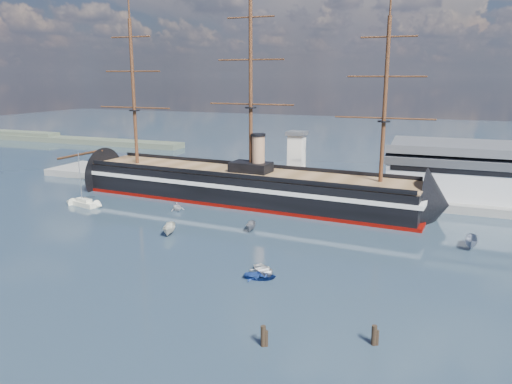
% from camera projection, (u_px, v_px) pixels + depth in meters
% --- Properties ---
extents(ground, '(600.00, 600.00, 0.00)m').
position_uv_depth(ground, '(236.00, 225.00, 107.28)').
color(ground, '#2C3B47').
rests_on(ground, ground).
extents(quay, '(180.00, 18.00, 2.00)m').
position_uv_depth(quay, '(324.00, 193.00, 136.16)').
color(quay, slate).
rests_on(quay, ground).
extents(quay_tower, '(5.00, 5.00, 15.00)m').
position_uv_depth(quay_tower, '(296.00, 158.00, 133.77)').
color(quay_tower, silver).
rests_on(quay_tower, ground).
extents(shoreline, '(120.00, 10.00, 4.00)m').
position_uv_depth(shoreline, '(56.00, 138.00, 243.42)').
color(shoreline, '#3F4C38').
rests_on(shoreline, ground).
extents(warship, '(113.39, 22.19, 53.94)m').
position_uv_depth(warship, '(237.00, 185.00, 127.55)').
color(warship, black).
rests_on(warship, ground).
extents(sailboat, '(8.61, 4.52, 13.22)m').
position_uv_depth(sailboat, '(84.00, 203.00, 122.98)').
color(sailboat, beige).
rests_on(sailboat, ground).
extents(motorboat_a, '(7.03, 4.45, 2.64)m').
position_uv_depth(motorboat_a, '(170.00, 235.00, 100.91)').
color(motorboat_a, beige).
rests_on(motorboat_a, ground).
extents(motorboat_b, '(1.93, 3.38, 1.48)m').
position_uv_depth(motorboat_b, '(260.00, 279.00, 78.93)').
color(motorboat_b, navy).
rests_on(motorboat_b, ground).
extents(motorboat_c, '(5.79, 3.07, 2.20)m').
position_uv_depth(motorboat_c, '(251.00, 231.00, 103.40)').
color(motorboat_c, slate).
rests_on(motorboat_c, ground).
extents(motorboat_d, '(5.53, 6.29, 2.17)m').
position_uv_depth(motorboat_d, '(177.00, 211.00, 118.81)').
color(motorboat_d, silver).
rests_on(motorboat_d, ground).
extents(motorboat_e, '(3.17, 3.27, 1.52)m').
position_uv_depth(motorboat_e, '(264.00, 273.00, 81.16)').
color(motorboat_e, silver).
rests_on(motorboat_e, ground).
extents(motorboat_f, '(6.88, 2.73, 2.72)m').
position_uv_depth(motorboat_f, '(471.00, 248.00, 93.11)').
color(motorboat_f, slate).
rests_on(motorboat_f, ground).
extents(piling_near_right, '(0.64, 0.64, 3.31)m').
position_uv_depth(piling_near_right, '(263.00, 346.00, 59.35)').
color(piling_near_right, black).
rests_on(piling_near_right, ground).
extents(piling_far_right, '(0.64, 0.64, 3.21)m').
position_uv_depth(piling_far_right, '(373.00, 345.00, 59.62)').
color(piling_far_right, black).
rests_on(piling_far_right, ground).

